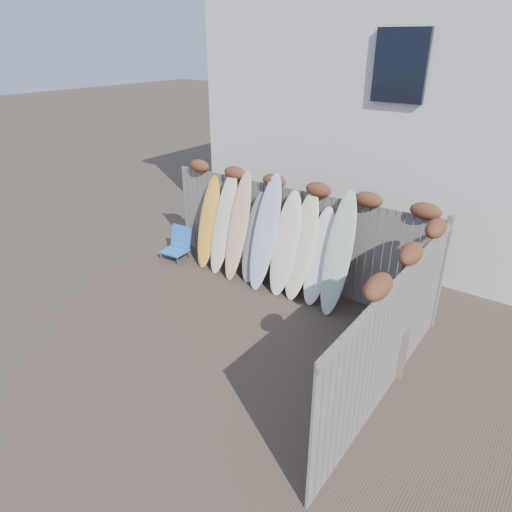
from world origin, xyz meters
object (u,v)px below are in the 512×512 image
Objects in this scene: lattice_panel at (413,303)px; surfboard_0 at (208,222)px; wooden_crate at (382,344)px; beach_chair at (178,244)px.

lattice_panel is 0.97× the size of surfboard_0.
surfboard_0 is (-4.55, 1.17, 0.60)m from wooden_crate.
surfboard_0 reaches higher than wooden_crate.
beach_chair is 1.06m from surfboard_0.
wooden_crate is (5.36, -0.97, 0.06)m from beach_chair.
beach_chair is 0.91× the size of wooden_crate.
lattice_panel is (5.60, -0.53, 0.67)m from beach_chair.
beach_chair is at bearing 169.75° from wooden_crate.
lattice_panel is at bearing 60.69° from wooden_crate.
lattice_panel is 4.85m from surfboard_0.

